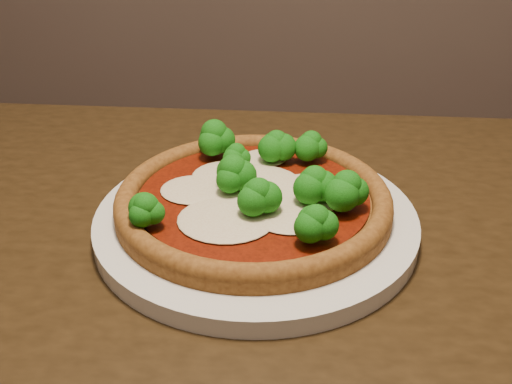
# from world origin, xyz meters

# --- Properties ---
(dining_table) EXTENTS (1.36, 0.79, 0.75)m
(dining_table) POSITION_xyz_m (0.15, 0.15, 0.65)
(dining_table) COLOR black
(dining_table) RESTS_ON floor
(plate) EXTENTS (0.31, 0.31, 0.02)m
(plate) POSITION_xyz_m (0.14, 0.21, 0.76)
(plate) COLOR silver
(plate) RESTS_ON dining_table
(pizza) EXTENTS (0.27, 0.27, 0.06)m
(pizza) POSITION_xyz_m (0.14, 0.22, 0.78)
(pizza) COLOR brown
(pizza) RESTS_ON plate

